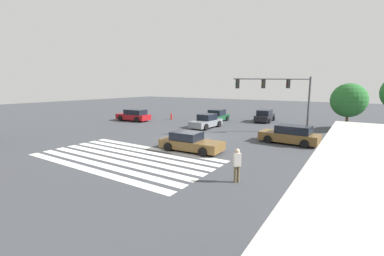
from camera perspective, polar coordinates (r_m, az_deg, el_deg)
The scene contains 12 objects.
ground_plane at distance 23.87m, azimuth 0.00°, elevation -2.01°, with size 123.44×123.44×0.00m, color #3D3F44.
crosswalk_markings at distance 17.77m, azimuth -14.67°, elevation -6.38°, with size 12.42×6.30×0.01m.
traffic_signal_mast at distance 26.75m, azimuth 19.44°, elevation 7.86°, with size 5.85×5.85×5.60m.
car_0 at distance 28.96m, azimuth 3.21°, elevation 1.44°, with size 2.15×4.59×1.55m.
car_1 at distance 35.38m, azimuth -12.79°, elevation 2.77°, with size 4.84×2.25×1.55m.
car_2 at distance 34.10m, azimuth 5.41°, elevation 2.63°, with size 2.36×4.98×1.56m.
car_3 at distance 18.81m, azimuth -0.41°, elevation -3.18°, with size 4.71×2.26×1.39m.
car_4 at distance 35.19m, azimuth 15.85°, elevation 2.58°, with size 2.24×4.63×1.57m.
car_6 at distance 22.65m, azimuth 21.00°, elevation -1.41°, with size 4.73×2.34×1.52m.
pedestrian at distance 12.92m, azimuth 9.97°, elevation -7.79°, with size 0.41×0.41×1.72m.
tree_corner_b at distance 31.20m, azimuth 31.48°, elevation 5.28°, with size 3.51×3.51×4.98m.
fire_hydrant at distance 35.99m, azimuth -4.60°, elevation 2.57°, with size 0.22×0.22×0.86m.
Camera 1 is at (12.76, -19.59, 4.79)m, focal length 24.00 mm.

